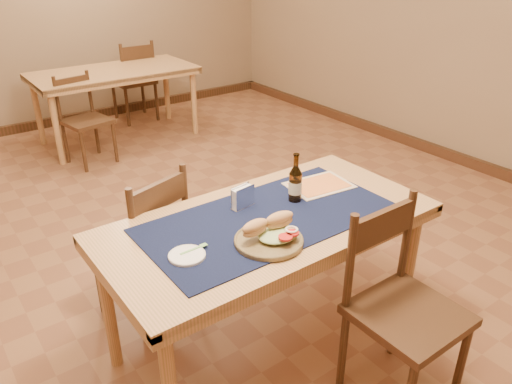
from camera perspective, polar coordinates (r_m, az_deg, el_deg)
room at (r=2.78m, az=-8.88°, el=15.51°), size 6.04×7.04×2.84m
main_table at (r=2.41m, az=1.41°, el=-4.74°), size 1.60×0.80×0.75m
placemat at (r=2.37m, az=1.43°, el=-2.97°), size 1.20×0.60×0.01m
baseboard at (r=3.31m, az=-7.25°, el=-8.03°), size 6.00×7.00×0.10m
back_table at (r=5.50m, az=-15.89°, el=12.44°), size 1.64×0.83×0.75m
chair_main_far at (r=2.79m, az=-12.56°, el=-5.52°), size 0.52×0.52×0.90m
chair_main_near at (r=2.34m, az=16.24°, el=-12.36°), size 0.44×0.44×0.94m
chair_back_near at (r=5.03m, az=-19.02°, el=7.97°), size 0.45×0.45×0.84m
chair_back_far at (r=6.13m, az=-13.70°, el=12.34°), size 0.44×0.44×0.94m
sandwich_plate at (r=2.17m, az=1.68°, el=-4.97°), size 0.30×0.30×0.12m
side_plate at (r=2.10m, az=-7.90°, el=-7.16°), size 0.16×0.16×0.01m
fork at (r=2.13m, az=-6.88°, el=-6.39°), size 0.13×0.02×0.00m
beer_bottle at (r=2.49m, az=4.52°, el=0.97°), size 0.07×0.07×0.25m
napkin_holder at (r=2.43m, az=-1.53°, el=-0.62°), size 0.13×0.06×0.11m
menu_card at (r=2.69m, az=7.24°, el=0.79°), size 0.36×0.28×0.01m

